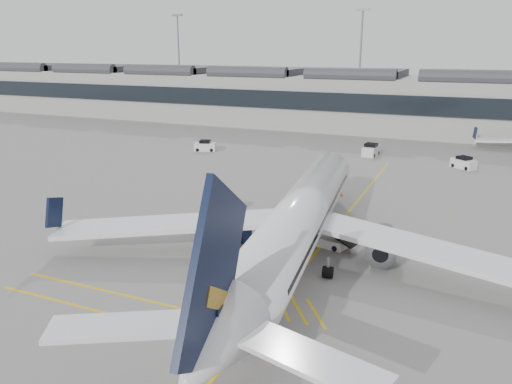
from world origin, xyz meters
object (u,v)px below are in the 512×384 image
at_px(airliner_main, 298,222).
at_px(baggage_cart_a, 241,234).
at_px(pushback_tug, 233,215).
at_px(ramp_agent_a, 290,214).
at_px(ramp_agent_b, 263,227).
at_px(belt_loader, 322,237).

height_order(airliner_main, baggage_cart_a, airliner_main).
relative_size(baggage_cart_a, pushback_tug, 0.65).
distance_m(ramp_agent_a, ramp_agent_b, 4.29).
height_order(belt_loader, ramp_agent_b, belt_loader).
bearing_deg(belt_loader, airliner_main, -85.66).
bearing_deg(pushback_tug, baggage_cart_a, -70.23).
relative_size(belt_loader, baggage_cart_a, 2.90).
relative_size(baggage_cart_a, ramp_agent_a, 0.92).
xyz_separation_m(ramp_agent_a, pushback_tug, (-5.59, -1.43, -0.37)).
distance_m(belt_loader, pushback_tug, 10.27).
bearing_deg(airliner_main, baggage_cart_a, 154.40).
relative_size(airliner_main, ramp_agent_b, 26.26).
bearing_deg(pushback_tug, ramp_agent_b, -44.67).
relative_size(ramp_agent_a, ramp_agent_b, 1.19).
bearing_deg(ramp_agent_b, pushback_tug, -63.90).
xyz_separation_m(airliner_main, belt_loader, (0.73, 4.66, -2.87)).
height_order(ramp_agent_a, pushback_tug, ramp_agent_a).
relative_size(belt_loader, ramp_agent_b, 3.18).
bearing_deg(baggage_cart_a, ramp_agent_a, 84.61).
height_order(airliner_main, ramp_agent_b, airliner_main).
xyz_separation_m(belt_loader, ramp_agent_a, (-4.39, 3.83, 0.38)).
xyz_separation_m(ramp_agent_a, ramp_agent_b, (-1.18, -4.12, -0.16)).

